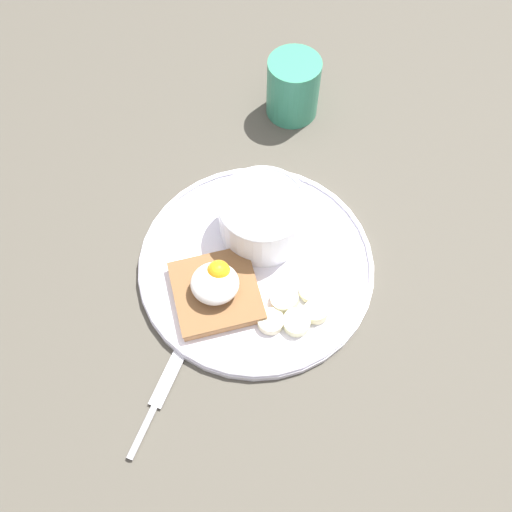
{
  "coord_description": "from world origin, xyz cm",
  "views": [
    {
      "loc": [
        0.73,
        -34.43,
        67.96
      ],
      "look_at": [
        0.0,
        0.0,
        5.0
      ],
      "focal_mm": 40.0,
      "sensor_mm": 36.0,
      "label": 1
    }
  ],
  "objects_px": {
    "toast_slice": "(216,292)",
    "banana_slice_front": "(285,300)",
    "banana_slice_left": "(312,291)",
    "knife": "(156,404)",
    "banana_slice_back": "(271,321)",
    "oatmeal_bowl": "(263,216)",
    "banana_slice_inner": "(297,322)",
    "banana_slice_right": "(316,312)",
    "coffee_mug": "(293,86)",
    "poached_egg": "(216,281)"
  },
  "relations": [
    {
      "from": "banana_slice_front",
      "to": "oatmeal_bowl",
      "type": "bearing_deg",
      "value": 105.74
    },
    {
      "from": "oatmeal_bowl",
      "to": "banana_slice_inner",
      "type": "relative_size",
      "value": 3.33
    },
    {
      "from": "poached_egg",
      "to": "oatmeal_bowl",
      "type": "bearing_deg",
      "value": 59.53
    },
    {
      "from": "toast_slice",
      "to": "banana_slice_front",
      "type": "distance_m",
      "value": 0.09
    },
    {
      "from": "toast_slice",
      "to": "coffee_mug",
      "type": "distance_m",
      "value": 0.34
    },
    {
      "from": "banana_slice_inner",
      "to": "knife",
      "type": "xyz_separation_m",
      "value": [
        -0.16,
        -0.1,
        -0.01
      ]
    },
    {
      "from": "toast_slice",
      "to": "banana_slice_inner",
      "type": "xyz_separation_m",
      "value": [
        0.1,
        -0.04,
        -0.0
      ]
    },
    {
      "from": "oatmeal_bowl",
      "to": "knife",
      "type": "relative_size",
      "value": 0.89
    },
    {
      "from": "banana_slice_left",
      "to": "coffee_mug",
      "type": "xyz_separation_m",
      "value": [
        -0.02,
        0.31,
        0.03
      ]
    },
    {
      "from": "poached_egg",
      "to": "knife",
      "type": "distance_m",
      "value": 0.16
    },
    {
      "from": "oatmeal_bowl",
      "to": "banana_slice_left",
      "type": "relative_size",
      "value": 2.9
    },
    {
      "from": "banana_slice_right",
      "to": "toast_slice",
      "type": "bearing_deg",
      "value": 169.51
    },
    {
      "from": "oatmeal_bowl",
      "to": "banana_slice_front",
      "type": "distance_m",
      "value": 0.11
    },
    {
      "from": "poached_egg",
      "to": "toast_slice",
      "type": "bearing_deg",
      "value": -111.29
    },
    {
      "from": "banana_slice_right",
      "to": "coffee_mug",
      "type": "bearing_deg",
      "value": 94.33
    },
    {
      "from": "banana_slice_front",
      "to": "banana_slice_back",
      "type": "bearing_deg",
      "value": -120.98
    },
    {
      "from": "banana_slice_left",
      "to": "banana_slice_front",
      "type": "bearing_deg",
      "value": -157.89
    },
    {
      "from": "banana_slice_front",
      "to": "banana_slice_back",
      "type": "relative_size",
      "value": 1.42
    },
    {
      "from": "banana_slice_left",
      "to": "banana_slice_right",
      "type": "distance_m",
      "value": 0.03
    },
    {
      "from": "banana_slice_inner",
      "to": "knife",
      "type": "bearing_deg",
      "value": -148.8
    },
    {
      "from": "oatmeal_bowl",
      "to": "banana_slice_left",
      "type": "height_order",
      "value": "oatmeal_bowl"
    },
    {
      "from": "banana_slice_left",
      "to": "banana_slice_back",
      "type": "relative_size",
      "value": 1.11
    },
    {
      "from": "banana_slice_back",
      "to": "banana_slice_left",
      "type": "bearing_deg",
      "value": 39.41
    },
    {
      "from": "coffee_mug",
      "to": "banana_slice_front",
      "type": "bearing_deg",
      "value": -92.14
    },
    {
      "from": "banana_slice_front",
      "to": "banana_slice_left",
      "type": "height_order",
      "value": "banana_slice_front"
    },
    {
      "from": "poached_egg",
      "to": "banana_slice_back",
      "type": "bearing_deg",
      "value": -29.61
    },
    {
      "from": "banana_slice_front",
      "to": "banana_slice_back",
      "type": "xyz_separation_m",
      "value": [
        -0.02,
        -0.03,
        -0.0
      ]
    },
    {
      "from": "oatmeal_bowl",
      "to": "coffee_mug",
      "type": "relative_size",
      "value": 1.01
    },
    {
      "from": "toast_slice",
      "to": "banana_slice_left",
      "type": "xyz_separation_m",
      "value": [
        0.12,
        0.01,
        -0.0
      ]
    },
    {
      "from": "banana_slice_left",
      "to": "banana_slice_inner",
      "type": "distance_m",
      "value": 0.05
    },
    {
      "from": "coffee_mug",
      "to": "knife",
      "type": "bearing_deg",
      "value": -109.34
    },
    {
      "from": "poached_egg",
      "to": "banana_slice_left",
      "type": "relative_size",
      "value": 1.5
    },
    {
      "from": "knife",
      "to": "banana_slice_right",
      "type": "bearing_deg",
      "value": 31.23
    },
    {
      "from": "banana_slice_front",
      "to": "banana_slice_left",
      "type": "distance_m",
      "value": 0.04
    },
    {
      "from": "oatmeal_bowl",
      "to": "banana_slice_left",
      "type": "distance_m",
      "value": 0.11
    },
    {
      "from": "banana_slice_right",
      "to": "banana_slice_inner",
      "type": "bearing_deg",
      "value": -148.56
    },
    {
      "from": "oatmeal_bowl",
      "to": "knife",
      "type": "distance_m",
      "value": 0.26
    },
    {
      "from": "banana_slice_left",
      "to": "banana_slice_right",
      "type": "relative_size",
      "value": 0.91
    },
    {
      "from": "toast_slice",
      "to": "banana_slice_left",
      "type": "height_order",
      "value": "toast_slice"
    },
    {
      "from": "banana_slice_left",
      "to": "knife",
      "type": "relative_size",
      "value": 0.31
    },
    {
      "from": "toast_slice",
      "to": "oatmeal_bowl",
      "type": "bearing_deg",
      "value": 59.71
    },
    {
      "from": "toast_slice",
      "to": "knife",
      "type": "relative_size",
      "value": 1.0
    },
    {
      "from": "oatmeal_bowl",
      "to": "toast_slice",
      "type": "relative_size",
      "value": 0.89
    },
    {
      "from": "banana_slice_right",
      "to": "knife",
      "type": "relative_size",
      "value": 0.34
    },
    {
      "from": "banana_slice_back",
      "to": "coffee_mug",
      "type": "relative_size",
      "value": 0.32
    },
    {
      "from": "banana_slice_inner",
      "to": "banana_slice_left",
      "type": "bearing_deg",
      "value": 65.1
    },
    {
      "from": "oatmeal_bowl",
      "to": "banana_slice_right",
      "type": "height_order",
      "value": "oatmeal_bowl"
    },
    {
      "from": "coffee_mug",
      "to": "toast_slice",
      "type": "bearing_deg",
      "value": -106.89
    },
    {
      "from": "banana_slice_inner",
      "to": "knife",
      "type": "relative_size",
      "value": 0.27
    },
    {
      "from": "oatmeal_bowl",
      "to": "toast_slice",
      "type": "xyz_separation_m",
      "value": [
        -0.06,
        -0.1,
        -0.03
      ]
    }
  ]
}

